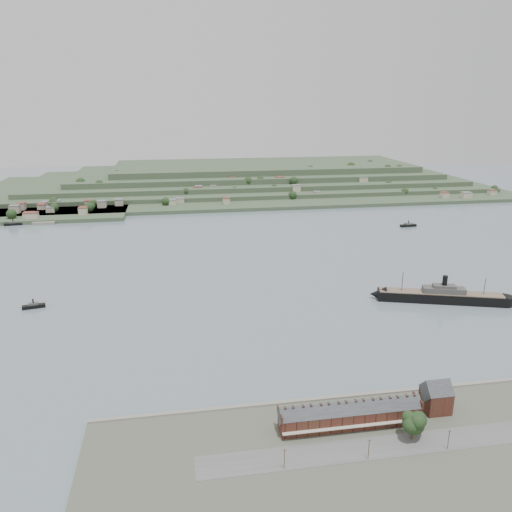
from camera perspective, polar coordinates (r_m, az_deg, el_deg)
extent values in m
plane|color=slate|center=(353.35, 2.92, -2.82)|extent=(1400.00, 1400.00, 0.00)
cube|color=#4C5142|center=(195.63, 15.69, -21.52)|extent=(220.00, 80.00, 2.00)
cube|color=gray|center=(224.28, 11.40, -15.51)|extent=(220.00, 2.00, 2.60)
cube|color=#595959|center=(199.21, 14.95, -20.26)|extent=(140.00, 12.00, 0.10)
cube|color=#4D231B|center=(204.15, 10.68, -17.70)|extent=(55.00, 8.00, 7.00)
cube|color=#33353A|center=(202.17, 10.73, -16.89)|extent=(55.60, 8.15, 8.15)
cube|color=beige|center=(200.80, 11.16, -18.57)|extent=(55.00, 1.60, 0.25)
cube|color=#4D231B|center=(194.82, 2.75, -17.67)|extent=(0.50, 8.40, 3.00)
cube|color=#4D231B|center=(211.80, 18.02, -15.45)|extent=(0.50, 8.40, 3.00)
cube|color=#33221C|center=(195.09, 4.41, -17.15)|extent=(0.90, 1.40, 3.20)
cube|color=#33221C|center=(196.31, 6.04, -16.96)|extent=(0.90, 1.40, 3.20)
cube|color=#33221C|center=(200.00, 10.00, -16.43)|extent=(0.90, 1.40, 3.20)
cube|color=#33221C|center=(201.72, 11.54, -16.21)|extent=(0.90, 1.40, 3.20)
cube|color=#33221C|center=(206.60, 15.24, -15.62)|extent=(0.90, 1.40, 3.20)
cube|color=#33221C|center=(208.77, 16.66, -15.37)|extent=(0.90, 1.40, 3.20)
cube|color=#4D231B|center=(220.95, 19.84, -15.24)|extent=(10.00, 10.00, 9.00)
cube|color=#33353A|center=(218.64, 19.96, -14.24)|extent=(10.40, 10.18, 10.18)
cube|color=#34462E|center=(697.84, -3.47, 7.44)|extent=(760.00, 260.00, 4.00)
cube|color=#34462E|center=(723.91, -2.10, 8.18)|extent=(680.00, 220.00, 5.00)
cube|color=#34462E|center=(739.80, -1.10, 8.82)|extent=(600.00, 200.00, 6.00)
cube|color=#34462E|center=(755.85, -0.13, 9.51)|extent=(520.00, 180.00, 7.00)
cube|color=#34462E|center=(772.08, 0.80, 10.23)|extent=(440.00, 160.00, 8.00)
cube|color=#34462E|center=(599.65, -21.68, 4.60)|extent=(150.00, 90.00, 4.00)
cube|color=gray|center=(560.89, -23.00, 3.57)|extent=(22.00, 14.00, 2.80)
cube|color=black|center=(336.29, 20.29, -4.46)|extent=(76.56, 32.92, 5.99)
cone|color=black|center=(329.84, 13.74, -4.27)|extent=(12.88, 12.88, 10.27)
cylinder|color=black|center=(346.92, 26.53, -4.58)|extent=(10.27, 10.27, 5.99)
cube|color=#6E5D49|center=(335.16, 20.35, -3.94)|extent=(74.67, 31.59, 0.51)
cube|color=#464441|center=(334.90, 20.67, -3.65)|extent=(26.81, 15.06, 3.42)
cube|color=#464441|center=(334.12, 20.71, -3.28)|extent=(14.86, 9.83, 2.14)
cylinder|color=black|center=(333.05, 20.77, -2.75)|extent=(3.08, 3.08, 7.70)
cylinder|color=#493621|center=(328.66, 16.38, -2.89)|extent=(0.43, 0.43, 13.69)
cylinder|color=#493621|center=(340.20, 24.66, -3.27)|extent=(0.43, 0.43, 11.98)
cube|color=black|center=(336.05, -24.06, -5.28)|extent=(13.65, 6.01, 2.12)
cube|color=#464441|center=(335.49, -24.09, -5.03)|extent=(6.38, 3.92, 1.59)
cylinder|color=black|center=(334.87, -24.13, -4.75)|extent=(0.88, 0.88, 3.08)
cube|color=black|center=(567.00, -25.98, 3.31)|extent=(18.00, 7.06, 2.34)
cube|color=#464441|center=(566.63, -26.00, 3.48)|extent=(8.32, 4.87, 1.75)
cylinder|color=black|center=(566.23, -26.03, 3.67)|extent=(0.97, 0.97, 3.41)
cube|color=black|center=(526.85, 17.00, 3.35)|extent=(16.85, 5.93, 2.20)
cube|color=#464441|center=(526.48, 17.02, 3.53)|extent=(7.72, 4.27, 1.65)
cylinder|color=black|center=(526.07, 17.04, 3.72)|extent=(0.92, 0.92, 3.21)
cylinder|color=#493621|center=(203.80, 17.44, -18.77)|extent=(1.08, 1.08, 4.50)
sphere|color=black|center=(201.48, 17.55, -17.83)|extent=(8.11, 8.11, 8.11)
sphere|color=black|center=(202.56, 18.05, -17.37)|extent=(6.31, 6.31, 6.31)
sphere|color=black|center=(199.52, 17.25, -18.03)|extent=(5.77, 5.77, 5.77)
sphere|color=black|center=(198.99, 17.99, -17.58)|extent=(5.41, 5.41, 5.41)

